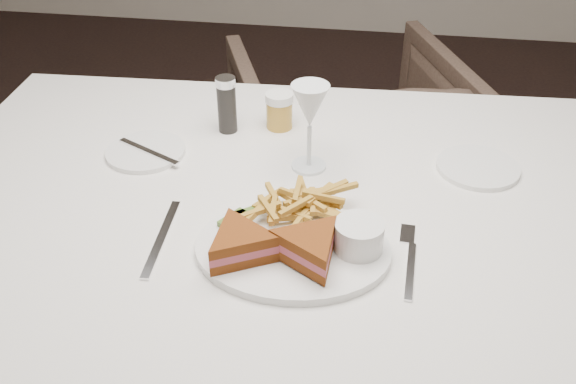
% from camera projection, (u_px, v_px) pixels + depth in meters
% --- Properties ---
extents(ground, '(5.00, 5.00, 0.00)m').
position_uv_depth(ground, '(343.00, 341.00, 1.88)').
color(ground, black).
rests_on(ground, ground).
extents(table, '(1.46, 1.01, 0.75)m').
position_uv_depth(table, '(292.00, 340.00, 1.39)').
color(table, silver).
rests_on(table, ground).
extents(chair_far, '(0.88, 0.86, 0.71)m').
position_uv_depth(chair_far, '(349.00, 142.00, 2.11)').
color(chair_far, '#48372C').
rests_on(chair_far, ground).
extents(table_setting, '(0.82, 0.62, 0.18)m').
position_uv_depth(table_setting, '(294.00, 198.00, 1.11)').
color(table_setting, white).
rests_on(table_setting, table).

